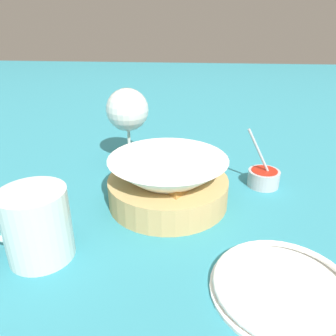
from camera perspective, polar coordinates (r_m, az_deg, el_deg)
ground_plane at (r=0.58m, az=1.77°, el=-7.30°), size 4.00×4.00×0.00m
food_basket at (r=0.58m, az=-0.08°, el=-2.68°), size 0.21×0.21×0.09m
sauce_cup at (r=0.68m, az=16.30°, el=-1.51°), size 0.07×0.06×0.12m
wine_glass at (r=0.73m, az=-7.07°, el=9.70°), size 0.09×0.09×0.17m
beer_mug at (r=0.49m, az=-21.92°, el=-9.50°), size 0.13×0.09×0.10m
side_plate at (r=0.45m, az=19.47°, el=-19.03°), size 0.18×0.18×0.01m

